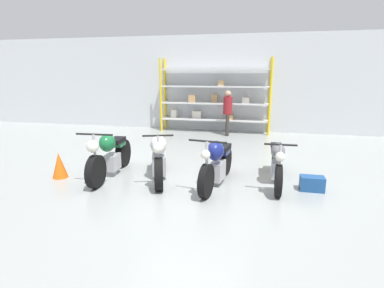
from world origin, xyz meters
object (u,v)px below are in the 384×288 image
at_px(motorcycle_white, 159,157).
at_px(person_browsing, 228,109).
at_px(traffic_cone, 59,165).
at_px(shelving_rack, 213,97).
at_px(motorcycle_blue, 217,163).
at_px(motorcycle_green, 110,155).
at_px(motorcycle_grey, 277,161).
at_px(toolbox, 312,184).

distance_m(motorcycle_white, person_browsing, 4.94).
height_order(motorcycle_white, traffic_cone, motorcycle_white).
distance_m(shelving_rack, motorcycle_blue, 5.74).
height_order(shelving_rack, motorcycle_blue, shelving_rack).
bearing_deg(motorcycle_green, motorcycle_grey, 92.41).
xyz_separation_m(person_browsing, traffic_cone, (-3.05, -5.26, -0.66)).
xyz_separation_m(motorcycle_green, toolbox, (4.15, 0.06, -0.34)).
distance_m(motorcycle_green, person_browsing, 5.35).
height_order(motorcycle_blue, person_browsing, person_browsing).
bearing_deg(shelving_rack, traffic_cone, -112.49).
relative_size(shelving_rack, toolbox, 9.38).
bearing_deg(toolbox, motorcycle_white, 178.87).
height_order(shelving_rack, traffic_cone, shelving_rack).
distance_m(motorcycle_green, motorcycle_white, 1.08).
height_order(motorcycle_blue, motorcycle_grey, motorcycle_blue).
xyz_separation_m(shelving_rack, motorcycle_blue, (0.91, -5.60, -0.86)).
distance_m(motorcycle_grey, toolbox, 0.78).
height_order(motorcycle_white, motorcycle_blue, motorcycle_white).
height_order(person_browsing, traffic_cone, person_browsing).
bearing_deg(shelving_rack, toolbox, -63.63).
relative_size(motorcycle_white, traffic_cone, 3.59).
distance_m(motorcycle_blue, traffic_cone, 3.37).
xyz_separation_m(toolbox, traffic_cone, (-5.17, -0.38, 0.14)).
distance_m(motorcycle_white, motorcycle_grey, 2.44).
xyz_separation_m(motorcycle_green, person_browsing, (2.03, 4.94, 0.46)).
xyz_separation_m(shelving_rack, toolbox, (2.73, -5.51, -1.18)).
height_order(shelving_rack, person_browsing, shelving_rack).
bearing_deg(person_browsing, toolbox, 106.96).
distance_m(motorcycle_green, motorcycle_blue, 2.33).
xyz_separation_m(shelving_rack, motorcycle_grey, (2.08, -5.21, -0.87)).
distance_m(motorcycle_white, traffic_cone, 2.15).
height_order(motorcycle_green, motorcycle_blue, motorcycle_green).
bearing_deg(motorcycle_green, traffic_cone, -76.12).
bearing_deg(shelving_rack, person_browsing, -45.99).
bearing_deg(traffic_cone, motorcycle_green, 17.34).
relative_size(shelving_rack, traffic_cone, 7.50).
bearing_deg(motorcycle_grey, motorcycle_blue, -71.40).
distance_m(motorcycle_white, toolbox, 3.09).
xyz_separation_m(motorcycle_white, person_browsing, (0.96, 4.82, 0.48)).
relative_size(motorcycle_white, motorcycle_blue, 1.00).
relative_size(motorcycle_blue, person_browsing, 1.24).
height_order(motorcycle_blue, traffic_cone, motorcycle_blue).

